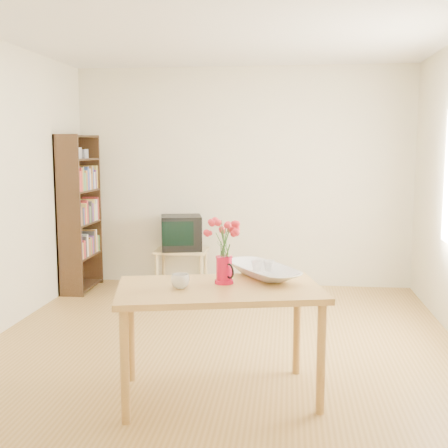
# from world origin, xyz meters

# --- Properties ---
(room) EXTENTS (4.50, 4.50, 4.50)m
(room) POSITION_xyz_m (0.03, 0.00, 1.30)
(room) COLOR olive
(room) RESTS_ON ground
(table) EXTENTS (1.46, 1.03, 0.75)m
(table) POSITION_xyz_m (0.11, -0.90, 0.66)
(table) COLOR #A87839
(table) RESTS_ON ground
(tv_stand) EXTENTS (0.60, 0.45, 0.46)m
(tv_stand) POSITION_xyz_m (-0.70, 1.97, 0.39)
(tv_stand) COLOR tan
(tv_stand) RESTS_ON ground
(bookshelf) EXTENTS (0.28, 0.70, 1.80)m
(bookshelf) POSITION_xyz_m (-1.85, 1.75, 0.84)
(bookshelf) COLOR black
(bookshelf) RESTS_ON ground
(pitcher) EXTENTS (0.15, 0.18, 0.19)m
(pitcher) POSITION_xyz_m (0.13, -0.81, 0.84)
(pitcher) COLOR red
(pitcher) RESTS_ON table
(flowers) EXTENTS (0.21, 0.21, 0.30)m
(flowers) POSITION_xyz_m (0.13, -0.81, 1.08)
(flowers) COLOR #E63647
(flowers) RESTS_ON pitcher
(mug) EXTENTS (0.17, 0.17, 0.09)m
(mug) POSITION_xyz_m (-0.14, -0.97, 0.80)
(mug) COLOR white
(mug) RESTS_ON table
(bowl) EXTENTS (0.66, 0.66, 0.45)m
(bowl) POSITION_xyz_m (0.37, -0.58, 0.97)
(bowl) COLOR white
(bowl) RESTS_ON table
(teacup_a) EXTENTS (0.09, 0.09, 0.06)m
(teacup_a) POSITION_xyz_m (0.33, -0.58, 0.93)
(teacup_a) COLOR white
(teacup_a) RESTS_ON bowl
(teacup_b) EXTENTS (0.10, 0.10, 0.06)m
(teacup_b) POSITION_xyz_m (0.42, -0.56, 0.93)
(teacup_b) COLOR white
(teacup_b) RESTS_ON bowl
(television) EXTENTS (0.55, 0.52, 0.40)m
(television) POSITION_xyz_m (-0.70, 1.98, 0.67)
(television) COLOR black
(television) RESTS_ON tv_stand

